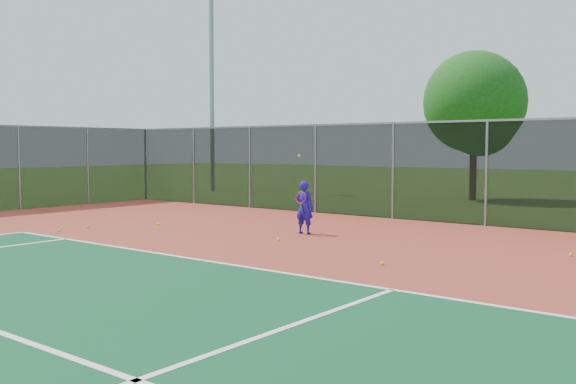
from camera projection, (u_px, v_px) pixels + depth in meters
name	position (u px, v px, depth m)	size (l,w,h in m)	color
ground	(160.00, 310.00, 8.94)	(120.00, 120.00, 0.00)	#355D1A
court_apron	(255.00, 285.00, 10.51)	(30.00, 20.00, 0.02)	#983826
court_lines	(146.00, 377.00, 6.23)	(22.10, 13.05, 0.00)	white
fence_back	(486.00, 172.00, 18.23)	(30.00, 0.06, 3.03)	black
tennis_player	(304.00, 207.00, 16.57)	(0.59, 0.61, 2.06)	#2012B1
practice_ball_0	(158.00, 224.00, 18.43)	(0.07, 0.07, 0.07)	#D1EC1B
practice_ball_2	(382.00, 263.00, 12.21)	(0.07, 0.07, 0.07)	#D1EC1B
practice_ball_3	(59.00, 231.00, 16.98)	(0.07, 0.07, 0.07)	#D1EC1B
practice_ball_5	(571.00, 255.00, 13.19)	(0.07, 0.07, 0.07)	#D1EC1B
practice_ball_6	(278.00, 240.00, 15.34)	(0.07, 0.07, 0.07)	#D1EC1B
practice_ball_7	(88.00, 227.00, 17.77)	(0.07, 0.07, 0.07)	#D1EC1B
floodlight_nw	(212.00, 64.00, 32.90)	(0.90, 0.40, 11.51)	gray
tree_back_left	(476.00, 107.00, 27.00)	(4.31, 4.31, 6.32)	#3C2716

